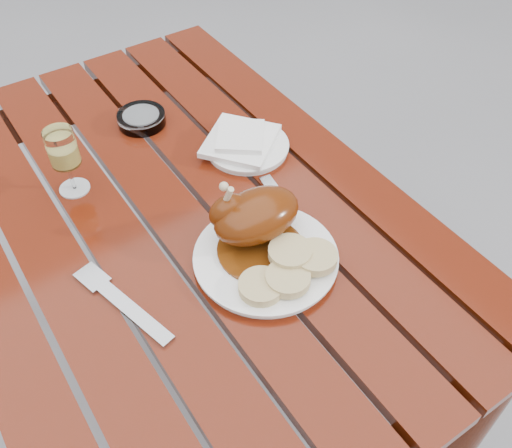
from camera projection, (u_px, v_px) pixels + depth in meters
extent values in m
plane|color=slate|center=(201.00, 396.00, 1.62)|extent=(60.00, 60.00, 0.00)
cube|color=maroon|center=(190.00, 322.00, 1.35)|extent=(0.80, 1.20, 0.75)
cylinder|color=white|center=(266.00, 258.00, 0.99)|extent=(0.29, 0.29, 0.02)
cylinder|color=#562709|center=(261.00, 249.00, 0.99)|extent=(0.15, 0.15, 0.00)
ellipsoid|color=#692507|center=(257.00, 216.00, 0.98)|extent=(0.16, 0.11, 0.08)
ellipsoid|color=#692507|center=(229.00, 211.00, 0.97)|extent=(0.08, 0.05, 0.06)
cylinder|color=#C6B28C|center=(225.00, 203.00, 0.96)|extent=(0.02, 0.04, 0.09)
cylinder|color=tan|center=(261.00, 286.00, 0.92)|extent=(0.07, 0.07, 0.02)
cylinder|color=tan|center=(288.00, 278.00, 0.93)|extent=(0.07, 0.07, 0.02)
cylinder|color=tan|center=(315.00, 257.00, 0.96)|extent=(0.07, 0.07, 0.02)
cylinder|color=tan|center=(290.00, 252.00, 0.96)|extent=(0.07, 0.07, 0.02)
cylinder|color=#F4E46F|center=(66.00, 162.00, 1.07)|extent=(0.07, 0.07, 0.14)
cylinder|color=white|center=(247.00, 147.00, 1.20)|extent=(0.20, 0.20, 0.01)
cube|color=white|center=(240.00, 141.00, 1.19)|extent=(0.20, 0.20, 0.01)
cylinder|color=#B2B7BC|center=(141.00, 119.00, 1.25)|extent=(0.11, 0.11, 0.03)
cube|color=gray|center=(127.00, 307.00, 0.92)|extent=(0.08, 0.20, 0.01)
cube|color=gray|center=(293.00, 216.00, 1.06)|extent=(0.04, 0.18, 0.01)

